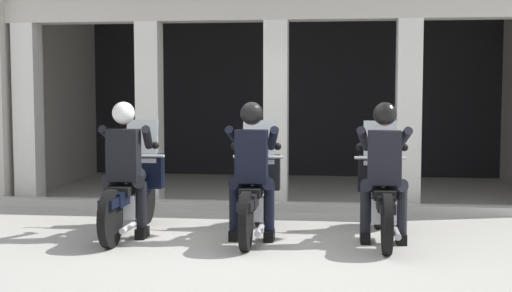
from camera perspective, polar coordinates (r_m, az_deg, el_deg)
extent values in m
plane|color=#A8A59E|center=(10.90, 1.56, -4.46)|extent=(80.00, 80.00, 0.00)
cube|color=black|center=(14.07, 3.02, 4.06)|extent=(8.72, 0.24, 3.18)
cube|color=#BCB7AD|center=(10.31, 1.70, 11.54)|extent=(8.72, 0.36, 0.44)
cube|color=#BCB7AD|center=(12.18, 2.46, 11.88)|extent=(8.72, 4.40, 0.16)
cube|color=#BCB7AD|center=(13.09, -16.56, 3.85)|extent=(0.30, 4.40, 3.18)
cube|color=silver|center=(11.24, -18.36, 2.61)|extent=(0.35, 0.36, 2.74)
cube|color=silver|center=(10.57, -8.81, 2.68)|extent=(0.35, 0.36, 2.74)
cube|color=silver|center=(10.23, 1.68, 2.67)|extent=(0.35, 0.36, 2.74)
cube|color=silver|center=(10.25, 12.51, 2.57)|extent=(0.35, 0.36, 2.74)
cube|color=#B7B5AD|center=(9.87, 1.42, -5.05)|extent=(8.32, 0.24, 0.12)
cylinder|color=black|center=(9.00, -9.14, -4.35)|extent=(0.09, 0.64, 0.64)
cylinder|color=black|center=(7.68, -11.98, -5.92)|extent=(0.09, 0.64, 0.64)
cube|color=black|center=(8.97, -9.16, -3.04)|extent=(0.14, 0.44, 0.08)
cube|color=silver|center=(8.28, -10.55, -4.79)|extent=(0.28, 0.44, 0.28)
cube|color=black|center=(8.31, -10.47, -3.85)|extent=(0.18, 1.24, 0.16)
ellipsoid|color=black|center=(8.49, -10.05, -2.44)|extent=(0.26, 0.48, 0.22)
cube|color=black|center=(8.13, -10.84, -3.54)|extent=(0.24, 0.52, 0.10)
cube|color=black|center=(7.71, -11.86, -4.55)|extent=(0.16, 0.48, 0.10)
cylinder|color=silver|center=(8.91, -9.27, -2.89)|extent=(0.05, 0.24, 0.53)
cube|color=black|center=(8.83, -9.38, -2.03)|extent=(0.52, 0.16, 0.44)
sphere|color=silver|center=(8.93, -9.21, -1.84)|extent=(0.18, 0.18, 0.18)
cube|color=silver|center=(8.78, -9.45, 0.38)|extent=(0.40, 0.14, 0.54)
cylinder|color=silver|center=(8.72, -9.58, -0.80)|extent=(0.62, 0.04, 0.04)
cylinder|color=silver|center=(7.95, -10.45, -6.60)|extent=(0.07, 0.55, 0.07)
cube|color=black|center=(8.06, -10.93, -0.75)|extent=(0.36, 0.22, 0.60)
cube|color=#591414|center=(8.18, -10.68, -0.53)|extent=(0.05, 0.02, 0.32)
sphere|color=tan|center=(8.05, -10.93, 2.49)|extent=(0.21, 0.21, 0.21)
sphere|color=silver|center=(8.05, -10.94, 2.70)|extent=(0.26, 0.26, 0.26)
cylinder|color=black|center=(8.08, -9.90, -2.94)|extent=(0.26, 0.29, 0.17)
cylinder|color=black|center=(8.10, -9.47, -4.88)|extent=(0.12, 0.12, 0.53)
cube|color=black|center=(8.17, -9.42, -7.12)|extent=(0.11, 0.26, 0.12)
cylinder|color=black|center=(8.16, -11.79, -2.89)|extent=(0.26, 0.29, 0.17)
cylinder|color=black|center=(8.22, -12.16, -4.78)|extent=(0.12, 0.12, 0.53)
cube|color=black|center=(8.28, -12.10, -6.99)|extent=(0.11, 0.26, 0.12)
cylinder|color=black|center=(8.21, -9.00, 0.70)|extent=(0.19, 0.48, 0.31)
sphere|color=black|center=(8.41, -8.35, 0.04)|extent=(0.09, 0.09, 0.09)
cylinder|color=black|center=(8.33, -11.92, 0.72)|extent=(0.19, 0.48, 0.31)
sphere|color=black|center=(8.55, -11.71, 0.08)|extent=(0.09, 0.09, 0.09)
cylinder|color=black|center=(8.74, 0.34, -4.56)|extent=(0.09, 0.64, 0.64)
cylinder|color=black|center=(7.37, -0.85, -6.26)|extent=(0.09, 0.64, 0.64)
cube|color=black|center=(8.71, 0.34, -3.21)|extent=(0.14, 0.44, 0.08)
cube|color=silver|center=(8.00, -0.24, -5.04)|extent=(0.28, 0.44, 0.28)
cube|color=black|center=(8.02, -0.20, -4.07)|extent=(0.18, 1.24, 0.16)
ellipsoid|color=#1E2338|center=(8.22, -0.02, -2.60)|extent=(0.26, 0.48, 0.22)
cube|color=black|center=(7.84, -0.36, -3.76)|extent=(0.24, 0.52, 0.10)
cube|color=black|center=(7.40, -0.79, -4.83)|extent=(0.16, 0.48, 0.10)
cylinder|color=silver|center=(8.65, 0.30, -3.05)|extent=(0.05, 0.24, 0.53)
cube|color=black|center=(8.57, 0.25, -2.17)|extent=(0.52, 0.16, 0.44)
sphere|color=silver|center=(8.67, 0.33, -1.97)|extent=(0.18, 0.18, 0.18)
cube|color=silver|center=(8.51, 0.24, 0.32)|extent=(0.40, 0.14, 0.54)
cylinder|color=silver|center=(8.45, 0.18, -0.91)|extent=(0.62, 0.04, 0.04)
cylinder|color=silver|center=(7.68, 0.34, -6.92)|extent=(0.07, 0.55, 0.07)
cube|color=black|center=(7.77, -0.38, -0.86)|extent=(0.36, 0.22, 0.60)
cube|color=black|center=(7.89, -0.27, -0.63)|extent=(0.05, 0.02, 0.32)
sphere|color=#936B51|center=(7.76, -0.36, 2.50)|extent=(0.21, 0.21, 0.21)
sphere|color=black|center=(7.76, -0.36, 2.72)|extent=(0.26, 0.26, 0.26)
cylinder|color=black|center=(7.81, 0.66, -3.12)|extent=(0.26, 0.29, 0.17)
cylinder|color=black|center=(7.84, 1.10, -5.12)|extent=(0.12, 0.12, 0.53)
cube|color=black|center=(7.92, 1.10, -7.43)|extent=(0.11, 0.26, 0.12)
cylinder|color=black|center=(7.84, -1.38, -3.09)|extent=(0.26, 0.29, 0.17)
cylinder|color=black|center=(7.89, -1.80, -5.06)|extent=(0.12, 0.12, 0.53)
cube|color=black|center=(7.96, -1.79, -7.36)|extent=(0.11, 0.26, 0.12)
cylinder|color=black|center=(7.96, 1.39, 0.64)|extent=(0.19, 0.48, 0.31)
sphere|color=black|center=(8.17, 1.80, -0.03)|extent=(0.09, 0.09, 0.09)
cylinder|color=black|center=(8.01, -1.74, 0.66)|extent=(0.19, 0.48, 0.31)
sphere|color=black|center=(8.23, -1.80, 0.00)|extent=(0.09, 0.09, 0.09)
cylinder|color=black|center=(8.72, 10.13, -4.65)|extent=(0.09, 0.64, 0.64)
cylinder|color=black|center=(7.34, 10.80, -6.38)|extent=(0.09, 0.64, 0.64)
cube|color=black|center=(8.69, 10.14, -3.30)|extent=(0.14, 0.44, 0.08)
cube|color=silver|center=(7.97, 10.46, -5.15)|extent=(0.28, 0.44, 0.28)
cube|color=black|center=(8.00, 10.45, -4.17)|extent=(0.18, 1.24, 0.16)
ellipsoid|color=black|center=(8.20, 10.37, -2.69)|extent=(0.26, 0.48, 0.22)
cube|color=black|center=(7.81, 10.55, -3.86)|extent=(0.24, 0.52, 0.10)
cube|color=black|center=(7.37, 10.79, -4.95)|extent=(0.16, 0.48, 0.10)
cylinder|color=silver|center=(8.63, 10.17, -3.14)|extent=(0.05, 0.24, 0.53)
cube|color=black|center=(8.55, 10.21, -2.26)|extent=(0.52, 0.16, 0.44)
sphere|color=silver|center=(8.65, 10.17, -2.05)|extent=(0.18, 0.18, 0.18)
cube|color=silver|center=(8.49, 10.25, 0.24)|extent=(0.40, 0.14, 0.54)
cylinder|color=silver|center=(8.43, 10.27, -0.99)|extent=(0.62, 0.04, 0.04)
cylinder|color=silver|center=(7.68, 11.52, -7.01)|extent=(0.07, 0.55, 0.07)
cube|color=black|center=(7.75, 10.60, -0.95)|extent=(0.36, 0.22, 0.60)
cube|color=#14193F|center=(7.86, 10.54, -0.73)|extent=(0.05, 0.02, 0.32)
sphere|color=tan|center=(7.74, 10.64, 2.42)|extent=(0.21, 0.21, 0.21)
sphere|color=black|center=(7.74, 10.64, 2.64)|extent=(0.26, 0.26, 0.26)
cylinder|color=black|center=(7.81, 11.59, -3.21)|extent=(0.26, 0.29, 0.17)
cylinder|color=black|center=(7.86, 11.99, -5.20)|extent=(0.12, 0.12, 0.53)
cube|color=black|center=(7.93, 11.95, -7.50)|extent=(0.11, 0.26, 0.12)
cylinder|color=black|center=(7.79, 9.53, -3.20)|extent=(0.26, 0.29, 0.17)
cylinder|color=black|center=(7.83, 9.06, -5.19)|extent=(0.12, 0.12, 0.53)
cube|color=black|center=(7.90, 9.03, -7.50)|extent=(0.11, 0.26, 0.12)
cylinder|color=black|center=(7.98, 12.08, 0.55)|extent=(0.19, 0.48, 0.31)
sphere|color=black|center=(8.20, 12.21, -0.12)|extent=(0.09, 0.09, 0.09)
cylinder|color=black|center=(7.95, 8.92, 0.58)|extent=(0.19, 0.48, 0.31)
sphere|color=black|center=(8.16, 8.57, -0.09)|extent=(0.09, 0.09, 0.09)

